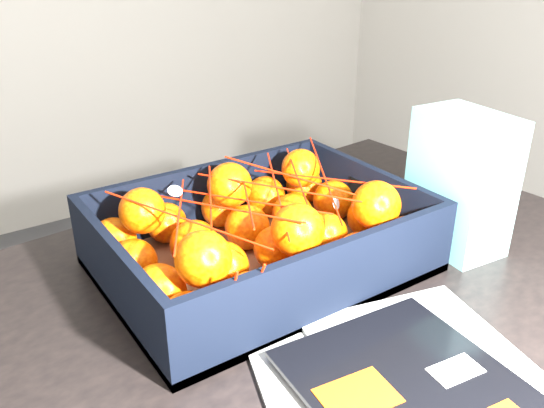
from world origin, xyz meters
TOP-DOWN VIEW (x-y plane):
  - table at (-0.20, -0.25)m, footprint 1.26×0.90m
  - magazine_stack at (-0.16, -0.44)m, footprint 0.37×0.34m
  - produce_crate at (-0.15, -0.12)m, footprint 0.43×0.32m
  - clementine_heap at (-0.15, -0.13)m, footprint 0.41×0.30m
  - mesh_net at (-0.16, -0.14)m, footprint 0.35×0.28m
  - retail_carton at (0.13, -0.24)m, footprint 0.10×0.14m

SIDE VIEW (x-z plane):
  - table at x=-0.20m, z-range 0.28..1.03m
  - magazine_stack at x=-0.16m, z-range 0.75..0.77m
  - produce_crate at x=-0.15m, z-range 0.73..0.83m
  - clementine_heap at x=-0.15m, z-range 0.75..0.87m
  - retail_carton at x=0.13m, z-range 0.75..0.96m
  - mesh_net at x=-0.16m, z-range 0.81..0.91m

